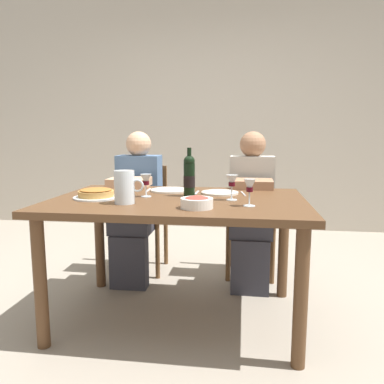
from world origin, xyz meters
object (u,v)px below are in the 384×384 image
object	(u,v)px
dinner_plate_left_setting	(220,193)
chair_left	(144,210)
water_pitcher	(125,189)
baked_tart	(96,194)
wine_glass_left_diner	(250,187)
dining_table	(178,213)
chair_right	(251,213)
wine_bottle	(189,176)
dinner_plate_right_setting	(170,190)
wine_glass_right_diner	(146,181)
wine_glass_centre	(232,182)
diner_left	(136,201)
diner_right	(251,204)
salad_bowl	(197,202)

from	to	relation	value
dinner_plate_left_setting	chair_left	distance (m)	0.99
water_pitcher	baked_tart	bearing A→B (deg)	147.53
wine_glass_left_diner	chair_left	size ratio (longest dim) A/B	0.17
water_pitcher	dinner_plate_left_setting	size ratio (longest dim) A/B	0.77
dining_table	chair_right	distance (m)	1.02
wine_bottle	dinner_plate_right_setting	size ratio (longest dim) A/B	1.15
wine_glass_right_diner	wine_glass_centre	distance (m)	0.53
water_pitcher	wine_glass_right_diner	world-z (taller)	water_pitcher
dinner_plate_right_setting	diner_left	world-z (taller)	diner_left
dinner_plate_left_setting	diner_right	distance (m)	0.52
baked_tart	wine_glass_centre	xyz separation A→B (m)	(0.81, 0.04, 0.08)
dining_table	dinner_plate_right_setting	distance (m)	0.31
diner_left	chair_right	xyz separation A→B (m)	(0.90, 0.26, -0.12)
dinner_plate_left_setting	chair_right	distance (m)	0.77
wine_glass_centre	chair_right	bearing A→B (deg)	81.75
dining_table	water_pitcher	bearing A→B (deg)	-142.16
dining_table	dinner_plate_right_setting	world-z (taller)	dinner_plate_right_setting
wine_glass_right_diner	dinner_plate_right_setting	distance (m)	0.28
wine_glass_centre	dinner_plate_left_setting	world-z (taller)	wine_glass_centre
water_pitcher	diner_right	distance (m)	1.14
chair_right	wine_glass_left_diner	bearing A→B (deg)	89.19
salad_bowl	wine_glass_left_diner	world-z (taller)	wine_glass_left_diner
wine_glass_centre	dinner_plate_left_setting	distance (m)	0.27
wine_bottle	diner_right	world-z (taller)	diner_right
baked_tart	salad_bowl	xyz separation A→B (m)	(0.63, -0.22, 0.00)
wine_glass_left_diner	dinner_plate_right_setting	distance (m)	0.71
wine_bottle	wine_glass_centre	distance (m)	0.29
dining_table	wine_bottle	bearing A→B (deg)	60.03
wine_bottle	dining_table	bearing A→B (deg)	-119.97
water_pitcher	baked_tart	distance (m)	0.27
baked_tart	wine_glass_left_diner	size ratio (longest dim) A/B	1.84
diner_left	chair_right	size ratio (longest dim) A/B	1.33
salad_bowl	dinner_plate_left_setting	bearing A→B (deg)	80.02
salad_bowl	wine_glass_centre	world-z (taller)	wine_glass_centre
baked_tart	diner_left	bearing A→B (deg)	86.89
wine_bottle	water_pitcher	distance (m)	0.44
wine_glass_right_diner	diner_left	bearing A→B (deg)	111.79
diner_left	wine_glass_left_diner	bearing A→B (deg)	135.53
wine_bottle	chair_left	world-z (taller)	wine_bottle
water_pitcher	diner_left	distance (m)	0.90
wine_bottle	chair_right	size ratio (longest dim) A/B	0.34
wine_glass_right_diner	chair_right	xyz separation A→B (m)	(0.66, 0.87, -0.36)
wine_glass_left_diner	dinner_plate_left_setting	world-z (taller)	wine_glass_left_diner
dining_table	wine_glass_left_diner	xyz separation A→B (m)	(0.42, -0.19, 0.20)
wine_glass_centre	diner_left	world-z (taller)	diner_left
water_pitcher	chair_right	distance (m)	1.36
diner_left	wine_glass_centre	bearing A→B (deg)	138.70
dining_table	diner_right	world-z (taller)	diner_right
wine_glass_left_diner	chair_left	xyz separation A→B (m)	(-0.87, 1.07, -0.37)
water_pitcher	wine_bottle	bearing A→B (deg)	43.19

